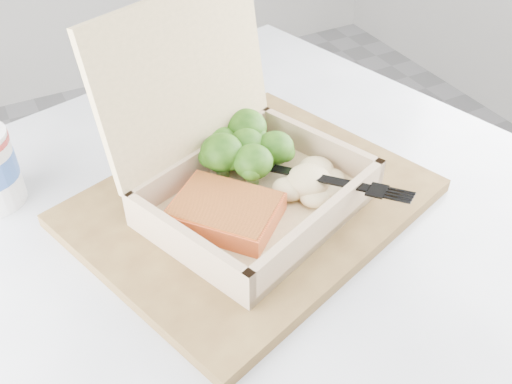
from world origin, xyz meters
TOP-DOWN VIEW (x-y plane):
  - cafe_table at (0.54, 0.28)m, footprint 0.93×0.93m
  - serving_tray at (0.54, 0.29)m, footprint 0.47×0.42m
  - takeout_container at (0.53, 0.30)m, footprint 0.30×0.29m
  - salmon_fillet at (0.49, 0.25)m, footprint 0.14×0.14m
  - broccoli_pile at (0.56, 0.33)m, footprint 0.12×0.12m
  - mashed_potatoes at (0.60, 0.26)m, footprint 0.09×0.08m
  - plastic_fork at (0.59, 0.26)m, footprint 0.11×0.16m
  - receipt at (0.48, 0.49)m, footprint 0.08×0.15m

SIDE VIEW (x-z plane):
  - cafe_table at x=0.54m, z-range 0.17..0.89m
  - receipt at x=0.48m, z-range 0.72..0.72m
  - serving_tray at x=0.54m, z-range 0.72..0.73m
  - salmon_fillet at x=0.49m, z-range 0.74..0.77m
  - mashed_potatoes at x=0.60m, z-range 0.74..0.77m
  - broccoli_pile at x=0.56m, z-range 0.74..0.79m
  - plastic_fork at x=0.59m, z-range 0.76..0.78m
  - takeout_container at x=0.53m, z-range 0.68..0.90m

